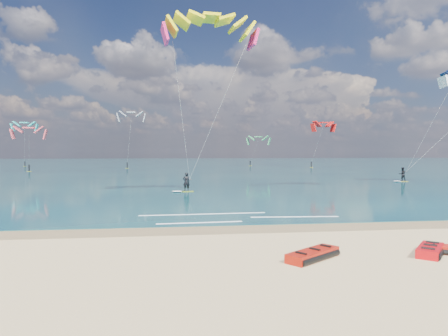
{
  "coord_description": "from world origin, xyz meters",
  "views": [
    {
      "loc": [
        -1.97,
        -17.87,
        4.19
      ],
      "look_at": [
        1.29,
        8.0,
        3.07
      ],
      "focal_mm": 32.0,
      "sensor_mm": 36.0,
      "label": 1
    }
  ],
  "objects_px": {
    "kitesurfer_far": "(438,121)",
    "kitesurfer_main": "(198,98)",
    "packed_kite_left": "(313,259)",
    "packed_kite_right": "(430,255)"
  },
  "relations": [
    {
      "from": "packed_kite_left",
      "to": "kitesurfer_far",
      "type": "distance_m",
      "value": 43.72
    },
    {
      "from": "packed_kite_left",
      "to": "kitesurfer_far",
      "type": "xyz_separation_m",
      "value": [
        28.14,
        32.48,
        8.03
      ]
    },
    {
      "from": "packed_kite_left",
      "to": "kitesurfer_main",
      "type": "relative_size",
      "value": 0.16
    },
    {
      "from": "packed_kite_left",
      "to": "packed_kite_right",
      "type": "distance_m",
      "value": 4.91
    },
    {
      "from": "kitesurfer_far",
      "to": "kitesurfer_main",
      "type": "bearing_deg",
      "value": -148.91
    },
    {
      "from": "packed_kite_left",
      "to": "kitesurfer_far",
      "type": "height_order",
      "value": "kitesurfer_far"
    },
    {
      "from": "packed_kite_left",
      "to": "kitesurfer_main",
      "type": "height_order",
      "value": "kitesurfer_main"
    },
    {
      "from": "kitesurfer_main",
      "to": "packed_kite_left",
      "type": "bearing_deg",
      "value": -94.42
    },
    {
      "from": "kitesurfer_main",
      "to": "kitesurfer_far",
      "type": "distance_m",
      "value": 32.64
    },
    {
      "from": "packed_kite_left",
      "to": "packed_kite_right",
      "type": "xyz_separation_m",
      "value": [
        4.91,
        0.02,
        0.0
      ]
    }
  ]
}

